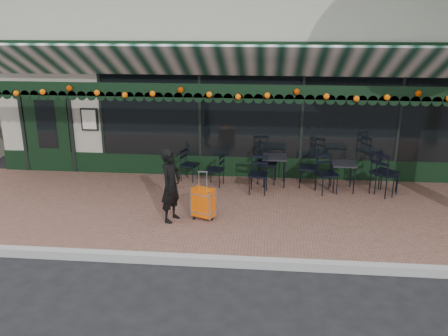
# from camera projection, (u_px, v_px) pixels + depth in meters

# --- Properties ---
(ground) EXTENTS (80.00, 80.00, 0.00)m
(ground) POSITION_uv_depth(u_px,v_px,m) (227.00, 263.00, 7.87)
(ground) COLOR black
(ground) RESTS_ON ground
(sidewalk) EXTENTS (18.00, 4.00, 0.15)m
(sidewalk) POSITION_uv_depth(u_px,v_px,m) (236.00, 211.00, 9.74)
(sidewalk) COLOR brown
(sidewalk) RESTS_ON ground
(curb) EXTENTS (18.00, 0.16, 0.15)m
(curb) POSITION_uv_depth(u_px,v_px,m) (227.00, 262.00, 7.77)
(curb) COLOR #9E9E99
(curb) RESTS_ON ground
(restaurant_building) EXTENTS (12.00, 9.60, 4.50)m
(restaurant_building) POSITION_uv_depth(u_px,v_px,m) (250.00, 70.00, 14.57)
(restaurant_building) COLOR #A8A592
(restaurant_building) RESTS_ON ground
(woman) EXTENTS (0.50, 0.60, 1.42)m
(woman) POSITION_uv_depth(u_px,v_px,m) (171.00, 185.00, 8.93)
(woman) COLOR black
(woman) RESTS_ON sidewalk
(suitcase) EXTENTS (0.48, 0.38, 0.96)m
(suitcase) POSITION_uv_depth(u_px,v_px,m) (203.00, 203.00, 9.12)
(suitcase) COLOR #E35307
(suitcase) RESTS_ON sidewalk
(cafe_table_a) EXTENTS (0.52, 0.52, 0.65)m
(cafe_table_a) POSITION_uv_depth(u_px,v_px,m) (344.00, 166.00, 10.50)
(cafe_table_a) COLOR black
(cafe_table_a) RESTS_ON sidewalk
(cafe_table_b) EXTENTS (0.55, 0.55, 0.68)m
(cafe_table_b) POSITION_uv_depth(u_px,v_px,m) (275.00, 159.00, 10.86)
(cafe_table_b) COLOR black
(cafe_table_b) RESTS_ON sidewalk
(chair_a_left) EXTENTS (0.49, 0.49, 0.89)m
(chair_a_left) POSITION_uv_depth(u_px,v_px,m) (309.00, 168.00, 10.78)
(chair_a_left) COLOR black
(chair_a_left) RESTS_ON sidewalk
(chair_a_right) EXTENTS (0.60, 0.60, 0.91)m
(chair_a_right) POSITION_uv_depth(u_px,v_px,m) (387.00, 174.00, 10.35)
(chair_a_right) COLOR black
(chair_a_right) RESTS_ON sidewalk
(chair_a_front) EXTENTS (0.55, 0.55, 0.85)m
(chair_a_front) POSITION_uv_depth(u_px,v_px,m) (327.00, 174.00, 10.41)
(chair_a_front) COLOR black
(chair_a_front) RESTS_ON sidewalk
(chair_a_extra) EXTENTS (0.70, 0.70, 0.99)m
(chair_a_extra) POSITION_uv_depth(u_px,v_px,m) (385.00, 173.00, 10.28)
(chair_a_extra) COLOR black
(chair_a_extra) RESTS_ON sidewalk
(chair_b_left) EXTENTS (0.45, 0.45, 0.76)m
(chair_b_left) POSITION_uv_depth(u_px,v_px,m) (215.00, 170.00, 10.86)
(chair_b_left) COLOR black
(chair_b_left) RESTS_ON sidewalk
(chair_b_right) EXTENTS (0.50, 0.50, 0.93)m
(chair_b_right) POSITION_uv_depth(u_px,v_px,m) (267.00, 163.00, 11.04)
(chair_b_right) COLOR black
(chair_b_right) RESTS_ON sidewalk
(chair_b_front) EXTENTS (0.46, 0.46, 0.83)m
(chair_b_front) POSITION_uv_depth(u_px,v_px,m) (258.00, 175.00, 10.40)
(chair_b_front) COLOR black
(chair_b_front) RESTS_ON sidewalk
(chair_solo) EXTENTS (0.47, 0.47, 0.75)m
(chair_solo) POSITION_uv_depth(u_px,v_px,m) (190.00, 165.00, 11.21)
(chair_solo) COLOR black
(chair_solo) RESTS_ON sidewalk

